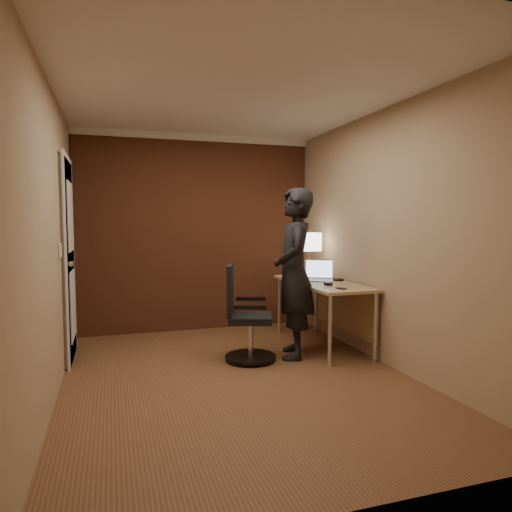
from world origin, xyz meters
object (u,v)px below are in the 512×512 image
Objects in this scene: desk_lamp at (309,242)px; laptop at (319,275)px; wallet at (338,280)px; person at (294,273)px; mouse at (328,284)px; phone at (341,288)px; desk at (328,293)px; office_chair at (244,319)px.

desk_lamp is 0.50m from laptop.
person is (-0.66, -0.29, 0.13)m from wallet.
wallet is (0.27, 0.29, -0.01)m from mouse.
laptop is at bearing 72.64° from phone.
wallet is (0.13, 0.02, 0.14)m from desk.
desk_lamp reaches higher than desk.
desk is 2.80× the size of desk_lamp.
phone is 1.05× the size of wallet.
person is (-0.39, 0.00, 0.13)m from mouse.
phone is 0.07× the size of person.
phone is (-0.13, -0.55, 0.13)m from desk.
laptop is (-0.04, -0.35, -0.35)m from desk_lamp.
mouse is 0.87× the size of phone.
laptop is 0.63m from person.
wallet is at bearing 54.44° from phone.
laptop is at bearing 82.44° from mouse.
mouse is 0.97m from office_chair.
desk_lamp is 0.96m from person.
mouse is 0.06× the size of person.
desk is at bearing 135.29° from person.
phone is 0.50m from person.
office_chair reaches higher than mouse.
laptop reaches higher than phone.
person is at bearing -156.25° from wallet.
desk_lamp is 5.35× the size of mouse.
phone is at bearing 72.66° from person.
phone reaches higher than desk.
office_chair is at bearing -73.98° from person.
desk_lamp is 4.86× the size of wallet.
laptop reaches higher than desk.
person is (-0.39, 0.28, 0.14)m from phone.
desk_lamp reaches higher than phone.
desk is at bearing -89.13° from desk_lamp.
laptop is 0.42m from mouse.
phone is at bearing -84.63° from mouse.
mouse is 0.40m from wallet.
desk_lamp is 0.31× the size of person.
person reaches higher than phone.
person is at bearing -2.03° from office_chair.
office_chair is (-1.05, -0.25, -0.18)m from desk.
desk is 13.04× the size of phone.
desk_lamp is 4.65× the size of phone.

